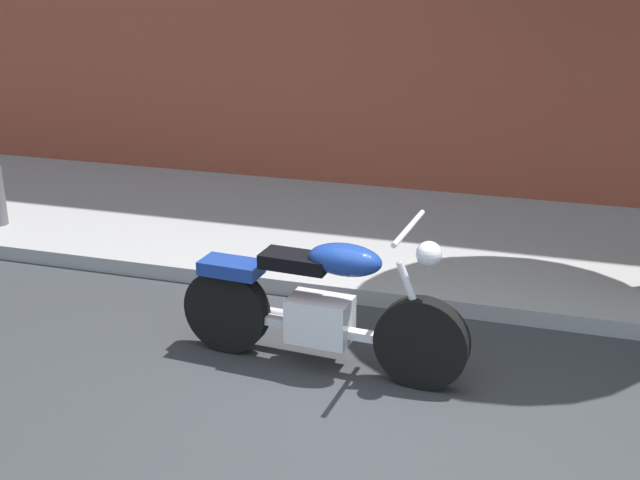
% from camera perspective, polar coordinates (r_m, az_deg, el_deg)
% --- Properties ---
extents(ground_plane, '(60.00, 60.00, 0.00)m').
position_cam_1_polar(ground_plane, '(5.15, 4.02, -13.31)').
color(ground_plane, '#303335').
extents(sidewalk, '(24.23, 3.07, 0.14)m').
position_cam_1_polar(sidewalk, '(8.07, 9.51, -0.28)').
color(sidewalk, '#979797').
rests_on(sidewalk, ground).
extents(motorcycle, '(2.12, 0.70, 1.15)m').
position_cam_1_polar(motorcycle, '(5.64, 0.00, -4.80)').
color(motorcycle, black).
rests_on(motorcycle, ground).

